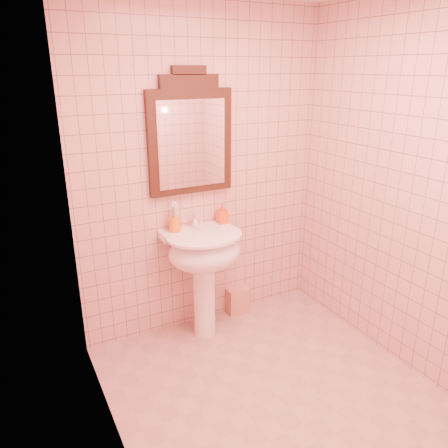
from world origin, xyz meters
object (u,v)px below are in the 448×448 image
pedestal_sink (204,259)px  toothbrush_cup (174,224)px  soap_dispenser (222,213)px  mirror (190,137)px  towel (237,300)px

pedestal_sink → toothbrush_cup: 0.34m
pedestal_sink → soap_dispenser: soap_dispenser is taller
pedestal_sink → mirror: (0.00, 0.20, 0.89)m
pedestal_sink → toothbrush_cup: (-0.17, 0.15, 0.26)m
toothbrush_cup → soap_dispenser: size_ratio=1.23×
pedestal_sink → mirror: 0.92m
pedestal_sink → mirror: mirror is taller
pedestal_sink → towel: 0.69m
toothbrush_cup → soap_dispenser: bearing=-0.4°
mirror → soap_dispenser: 0.65m
pedestal_sink → mirror: size_ratio=0.95×
toothbrush_cup → towel: 0.98m
pedestal_sink → mirror: bearing=90.0°
mirror → towel: 1.49m
toothbrush_cup → mirror: bearing=16.0°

